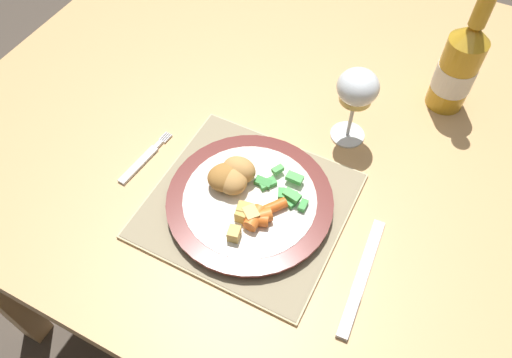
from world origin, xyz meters
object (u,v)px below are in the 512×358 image
Objects in this scene: dining_table at (306,144)px; dinner_plate at (250,201)px; fork at (142,161)px; wine_glass at (357,91)px; bottle at (459,66)px; table_knife at (358,286)px.

dinner_plate is at bearing -91.66° from dining_table.
wine_glass reaches higher than fork.
bottle reaches higher than wine_glass.
bottle reaches higher than table_knife.
fork is 0.51× the size of bottle.
table_knife reaches higher than dining_table.
dining_table is 4.87× the size of bottle.
bottle is at bearing 35.37° from dining_table.
wine_glass is (0.08, -0.01, 0.19)m from dining_table.
dinner_plate is (-0.01, -0.23, 0.10)m from dining_table.
wine_glass is at bearing -8.10° from dining_table.
bottle reaches higher than fork.
table_knife is at bearing -91.70° from bottle.
table_knife is at bearing -65.82° from wine_glass.
bottle is (0.43, 0.39, 0.09)m from fork.
wine_glass is at bearing -129.46° from bottle.
wine_glass is (0.30, 0.22, 0.11)m from fork.
table_knife is (0.21, -0.05, -0.01)m from dinner_plate.
fork reaches higher than dining_table.
dinner_plate is at bearing 0.86° from fork.
dinner_plate reaches higher than fork.
dinner_plate is 0.21m from fork.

